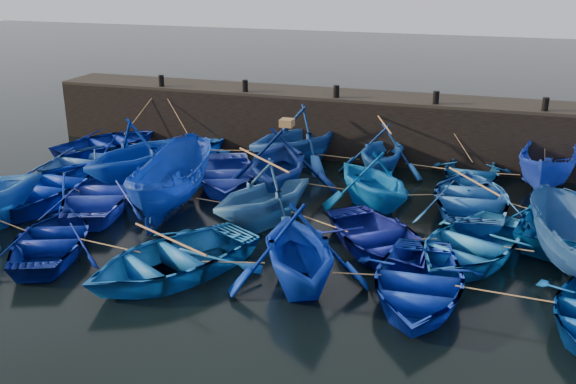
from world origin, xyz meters
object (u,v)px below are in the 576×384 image
(boat_13, at_px, (49,186))
(wooden_crate, at_px, (287,123))
(boat_0, at_px, (109,143))
(boat_8, at_px, (226,174))

(boat_13, height_order, wooden_crate, wooden_crate)
(boat_0, height_order, boat_13, boat_13)
(boat_8, relative_size, wooden_crate, 10.63)
(wooden_crate, bearing_deg, boat_13, -159.04)
(boat_8, height_order, wooden_crate, wooden_crate)
(boat_0, distance_m, boat_13, 5.74)
(boat_0, bearing_deg, boat_13, 128.39)
(boat_0, xyz_separation_m, boat_13, (1.22, -5.61, 0.03))
(boat_0, xyz_separation_m, wooden_crate, (8.95, -2.65, 2.17))
(boat_8, bearing_deg, boat_13, -170.75)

